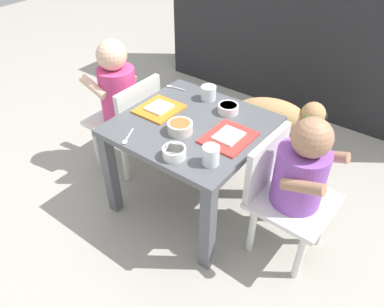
{
  "coord_description": "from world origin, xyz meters",
  "views": [
    {
      "loc": [
        0.72,
        -0.96,
        1.22
      ],
      "look_at": [
        0.0,
        0.0,
        0.28
      ],
      "focal_mm": 34.27,
      "sensor_mm": 36.0,
      "label": 1
    }
  ],
  "objects_px": {
    "dining_table": "(192,139)",
    "spoon_by_right_tray": "(127,138)",
    "seated_child_left": "(120,95)",
    "cereal_bowl_left_side": "(228,108)",
    "cereal_bowl_right_side": "(174,152)",
    "veggie_bowl_far": "(180,127)",
    "dog": "(275,116)",
    "seated_child_right": "(297,174)",
    "water_cup_left": "(211,156)",
    "food_tray_right": "(228,137)",
    "food_tray_left": "(159,109)",
    "spoon_by_left_tray": "(174,87)",
    "water_cup_right": "(208,94)"
  },
  "relations": [
    {
      "from": "seated_child_left",
      "to": "spoon_by_right_tray",
      "type": "height_order",
      "value": "seated_child_left"
    },
    {
      "from": "dining_table",
      "to": "veggie_bowl_far",
      "type": "distance_m",
      "value": 0.12
    },
    {
      "from": "food_tray_left",
      "to": "cereal_bowl_left_side",
      "type": "height_order",
      "value": "cereal_bowl_left_side"
    },
    {
      "from": "dining_table",
      "to": "dog",
      "type": "xyz_separation_m",
      "value": [
        0.09,
        0.61,
        -0.16
      ]
    },
    {
      "from": "dog",
      "to": "cereal_bowl_right_side",
      "type": "height_order",
      "value": "cereal_bowl_right_side"
    },
    {
      "from": "veggie_bowl_far",
      "to": "cereal_bowl_left_side",
      "type": "xyz_separation_m",
      "value": [
        0.07,
        0.23,
        -0.0
      ]
    },
    {
      "from": "food_tray_left",
      "to": "spoon_by_left_tray",
      "type": "xyz_separation_m",
      "value": [
        -0.07,
        0.19,
        -0.0
      ]
    },
    {
      "from": "veggie_bowl_far",
      "to": "water_cup_right",
      "type": "bearing_deg",
      "value": 102.1
    },
    {
      "from": "seated_child_right",
      "to": "cereal_bowl_right_side",
      "type": "distance_m",
      "value": 0.43
    },
    {
      "from": "dog",
      "to": "food_tray_right",
      "type": "distance_m",
      "value": 0.66
    },
    {
      "from": "spoon_by_right_tray",
      "to": "seated_child_left",
      "type": "bearing_deg",
      "value": 139.99
    },
    {
      "from": "dining_table",
      "to": "seated_child_left",
      "type": "height_order",
      "value": "seated_child_left"
    },
    {
      "from": "food_tray_left",
      "to": "spoon_by_left_tray",
      "type": "distance_m",
      "value": 0.2
    },
    {
      "from": "dining_table",
      "to": "dog",
      "type": "bearing_deg",
      "value": 81.6
    },
    {
      "from": "water_cup_left",
      "to": "veggie_bowl_far",
      "type": "xyz_separation_m",
      "value": [
        -0.2,
        0.08,
        -0.01
      ]
    },
    {
      "from": "dog",
      "to": "cereal_bowl_right_side",
      "type": "bearing_deg",
      "value": -90.85
    },
    {
      "from": "cereal_bowl_left_side",
      "to": "spoon_by_right_tray",
      "type": "height_order",
      "value": "cereal_bowl_left_side"
    },
    {
      "from": "seated_child_left",
      "to": "spoon_by_right_tray",
      "type": "distance_m",
      "value": 0.41
    },
    {
      "from": "dog",
      "to": "water_cup_right",
      "type": "height_order",
      "value": "water_cup_right"
    },
    {
      "from": "dining_table",
      "to": "spoon_by_right_tray",
      "type": "bearing_deg",
      "value": -119.82
    },
    {
      "from": "dog",
      "to": "cereal_bowl_left_side",
      "type": "distance_m",
      "value": 0.52
    },
    {
      "from": "dining_table",
      "to": "water_cup_right",
      "type": "bearing_deg",
      "value": 106.74
    },
    {
      "from": "cereal_bowl_left_side",
      "to": "water_cup_left",
      "type": "bearing_deg",
      "value": -67.54
    },
    {
      "from": "seated_child_right",
      "to": "spoon_by_left_tray",
      "type": "bearing_deg",
      "value": 166.66
    },
    {
      "from": "water_cup_right",
      "to": "cereal_bowl_left_side",
      "type": "bearing_deg",
      "value": -18.25
    },
    {
      "from": "dining_table",
      "to": "food_tray_left",
      "type": "xyz_separation_m",
      "value": [
        -0.17,
        -0.0,
        0.08
      ]
    },
    {
      "from": "food_tray_right",
      "to": "spoon_by_right_tray",
      "type": "bearing_deg",
      "value": -143.08
    },
    {
      "from": "spoon_by_right_tray",
      "to": "water_cup_right",
      "type": "bearing_deg",
      "value": 80.48
    },
    {
      "from": "dining_table",
      "to": "cereal_bowl_left_side",
      "type": "distance_m",
      "value": 0.19
    },
    {
      "from": "seated_child_left",
      "to": "dog",
      "type": "xyz_separation_m",
      "value": [
        0.53,
        0.57,
        -0.2
      ]
    },
    {
      "from": "food_tray_right",
      "to": "cereal_bowl_left_side",
      "type": "xyz_separation_m",
      "value": [
        -0.1,
        0.16,
        0.01
      ]
    },
    {
      "from": "cereal_bowl_right_side",
      "to": "veggie_bowl_far",
      "type": "bearing_deg",
      "value": 121.1
    },
    {
      "from": "water_cup_left",
      "to": "cereal_bowl_right_side",
      "type": "relative_size",
      "value": 0.83
    },
    {
      "from": "veggie_bowl_far",
      "to": "food_tray_left",
      "type": "bearing_deg",
      "value": 156.61
    },
    {
      "from": "dining_table",
      "to": "seated_child_right",
      "type": "height_order",
      "value": "seated_child_right"
    },
    {
      "from": "dog",
      "to": "spoon_by_right_tray",
      "type": "relative_size",
      "value": 5.0
    },
    {
      "from": "water_cup_left",
      "to": "veggie_bowl_far",
      "type": "bearing_deg",
      "value": 156.97
    },
    {
      "from": "spoon_by_left_tray",
      "to": "veggie_bowl_far",
      "type": "bearing_deg",
      "value": -47.04
    },
    {
      "from": "veggie_bowl_far",
      "to": "seated_child_right",
      "type": "bearing_deg",
      "value": 12.4
    },
    {
      "from": "dining_table",
      "to": "seated_child_left",
      "type": "relative_size",
      "value": 0.86
    },
    {
      "from": "dog",
      "to": "dining_table",
      "type": "bearing_deg",
      "value": -98.4
    },
    {
      "from": "water_cup_left",
      "to": "spoon_by_right_tray",
      "type": "xyz_separation_m",
      "value": [
        -0.33,
        -0.07,
        -0.03
      ]
    },
    {
      "from": "spoon_by_right_tray",
      "to": "water_cup_left",
      "type": "bearing_deg",
      "value": 11.61
    },
    {
      "from": "cereal_bowl_left_side",
      "to": "spoon_by_left_tray",
      "type": "distance_m",
      "value": 0.31
    },
    {
      "from": "seated_child_left",
      "to": "seated_child_right",
      "type": "relative_size",
      "value": 1.06
    },
    {
      "from": "seated_child_right",
      "to": "water_cup_left",
      "type": "height_order",
      "value": "seated_child_right"
    },
    {
      "from": "veggie_bowl_far",
      "to": "spoon_by_left_tray",
      "type": "distance_m",
      "value": 0.35
    },
    {
      "from": "water_cup_right",
      "to": "cereal_bowl_right_side",
      "type": "bearing_deg",
      "value": -71.17
    },
    {
      "from": "spoon_by_left_tray",
      "to": "dog",
      "type": "bearing_deg",
      "value": 52.03
    },
    {
      "from": "water_cup_right",
      "to": "seated_child_right",
      "type": "bearing_deg",
      "value": -19.22
    }
  ]
}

